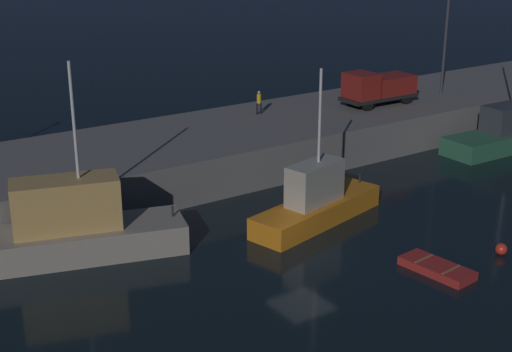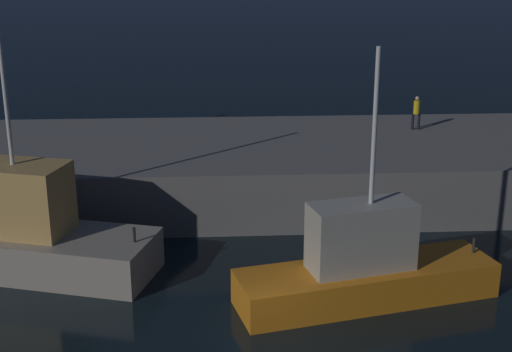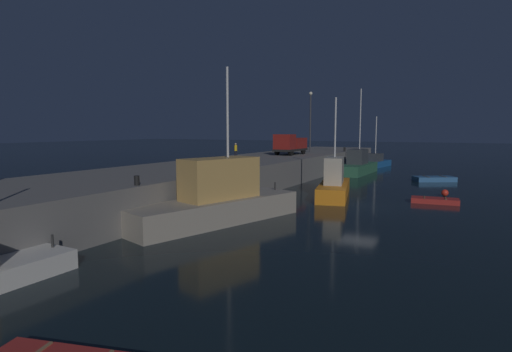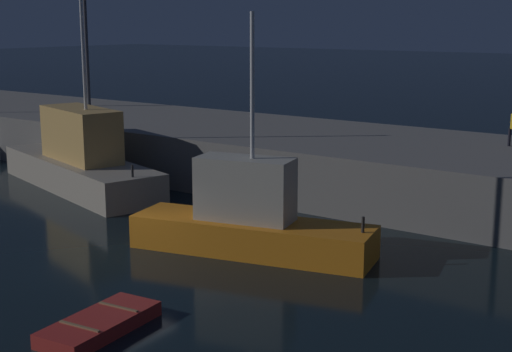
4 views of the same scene
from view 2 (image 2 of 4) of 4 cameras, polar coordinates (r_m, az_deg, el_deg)
name	(u,v)px [view 2 (image 2 of 4)]	position (r m, az deg, el deg)	size (l,w,h in m)	color
ground_plane	(274,350)	(19.97, 1.40, -13.71)	(320.00, 320.00, 0.00)	black
pier_quay	(250,168)	(31.35, -0.50, 0.62)	(79.19, 9.67, 2.41)	slate
fishing_boat_blue	(365,268)	(22.31, 8.65, -7.26)	(8.35, 3.95, 7.80)	orange
dockworker	(416,111)	(33.76, 12.65, 5.09)	(0.41, 0.29, 1.55)	black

